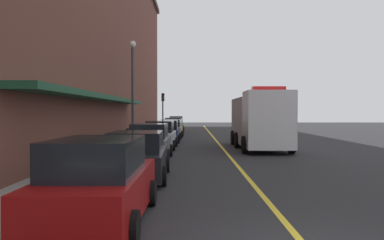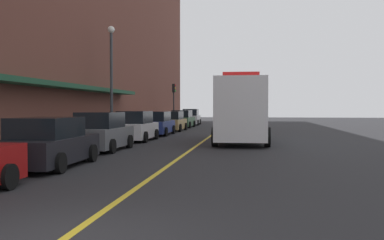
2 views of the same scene
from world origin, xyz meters
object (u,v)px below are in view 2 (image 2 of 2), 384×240
Objects in this scene: parked_car_2 at (102,133)px; parked_car_7 at (191,117)px; parked_car_3 at (136,127)px; parked_car_6 at (182,119)px; parked_car_4 at (157,124)px; box_truck at (242,111)px; parking_meter_4 at (150,119)px; parked_car_5 at (171,122)px; parking_meter_3 at (154,118)px; parking_meter_0 at (163,117)px; parked_car_1 at (49,144)px; parking_meter_1 at (85,126)px; street_lamp_left at (111,69)px; parking_meter_2 at (170,116)px; traffic_light_near at (174,96)px.

parked_car_2 is 0.87× the size of parked_car_7.
parked_car_2 is 5.80m from parked_car_3.
parked_car_7 is at bearing 0.71° from parked_car_6.
parked_car_4 is (0.09, 5.50, -0.03)m from parked_car_3.
box_truck reaches higher than parking_meter_4.
parked_car_5 is 2.31m from parking_meter_4.
parking_meter_3 is at bearing 4.80° from parked_car_2.
parked_car_7 is (-0.04, 18.04, 0.05)m from parked_car_4.
parking_meter_3 is at bearing 171.41° from parked_car_7.
parked_car_6 is 3.63× the size of parking_meter_0.
parked_car_7 is 14.32m from parking_meter_4.
box_truck is at bearing -88.87° from parked_car_3.
parked_car_1 is 3.50× the size of parking_meter_1.
parked_car_7 is 3.70× the size of parking_meter_1.
box_truck reaches higher than parked_car_6.
parked_car_3 is at bearing -0.15° from parked_car_2.
parked_car_6 is at bearing 79.82° from parking_meter_4.
parked_car_4 is at bearing 62.81° from street_lamp_left.
parked_car_6 reaches higher than parked_car_5.
parking_meter_2 is 7.25m from parking_meter_3.
parked_car_6 is 3.63× the size of parking_meter_4.
parked_car_2 is at bearing -85.53° from parking_meter_3.
parking_meter_1 is at bearing 10.54° from parked_car_1.
parking_meter_4 is (0.00, -1.82, 0.00)m from parking_meter_3.
box_truck is 6.64× the size of parking_meter_2.
parked_car_6 is (0.10, 23.04, -0.02)m from parked_car_2.
parked_car_4 is 5.54m from parked_car_5.
parking_meter_4 is (-1.37, 9.29, 0.24)m from parked_car_3.
parked_car_1 reaches higher than parking_meter_3.
parked_car_5 is at bearing -0.41° from parked_car_4.
parked_car_4 reaches higher than parking_meter_3.
parked_car_5 is (0.01, 22.41, -0.00)m from parked_car_1.
parked_car_3 is 3.23× the size of parking_meter_4.
parked_car_1 is 0.96× the size of parked_car_4.
parked_car_4 is 1.14× the size of parked_car_5.
parked_car_3 is 11.04m from parked_car_5.
parked_car_6 is 8.08m from parking_meter_4.
parked_car_3 is 0.62× the size of street_lamp_left.
box_truck is 21.44m from traffic_light_near.
parked_car_6 is at bearing 82.66° from street_lamp_left.
parking_meter_2 is at bearing 162.61° from parked_car_7.
traffic_light_near reaches higher than parking_meter_2.
parked_car_4 reaches higher than parking_meter_4.
parked_car_3 is at bearing -82.97° from parking_meter_3.
parking_meter_4 is 0.19× the size of street_lamp_left.
box_truck is 12.01m from parking_meter_4.
box_truck is at bearing -69.28° from traffic_light_near.
parked_car_3 is at bearing -89.58° from box_truck.
parking_meter_3 is (0.00, -3.42, 0.00)m from parking_meter_0.
box_truck is 19.86m from parking_meter_2.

